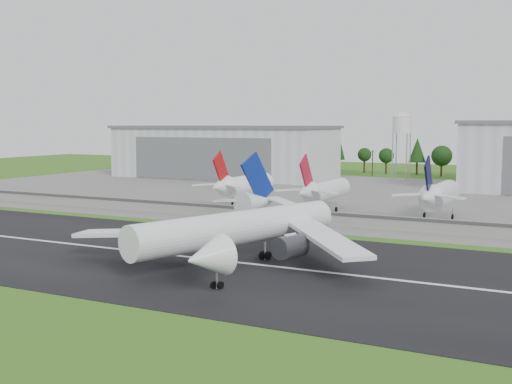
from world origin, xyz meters
The scene contains 13 objects.
ground centered at (0.00, 0.00, 0.00)m, with size 600.00×600.00×0.00m, color #355614.
runway centered at (0.00, 10.00, 0.05)m, with size 320.00×60.00×0.10m, color black.
runway_centerline centered at (0.00, 10.00, 0.11)m, with size 220.00×1.00×0.02m, color white.
apron centered at (0.00, 120.00, 0.05)m, with size 320.00×150.00×0.10m, color slate.
blast_fence centered at (0.00, 54.99, 1.81)m, with size 240.00×0.61×3.50m.
hangar_west centered at (-80.00, 164.92, 11.63)m, with size 97.00×44.00×23.20m.
water_tower centered at (-5.00, 185.00, 24.55)m, with size 8.40×8.40×29.40m.
utility_poles centered at (0.00, 200.00, 0.00)m, with size 230.00×3.00×12.00m, color black, non-canonical shape.
treeline centered at (0.00, 215.00, 0.00)m, with size 320.00×16.00×22.00m, color black, non-canonical shape.
main_airliner centered at (10.81, 9.59, 4.89)m, with size 54.16×57.62×18.17m.
parked_jet_red_a centered at (-24.26, 76.58, 6.30)m, with size 7.36×31.29×16.81m.
parked_jet_red_b centered at (0.87, 76.53, 5.99)m, with size 7.36×31.29×16.48m.
parked_jet_navy centered at (31.66, 76.58, 6.28)m, with size 7.36×31.29×16.79m.
Camera 1 is at (63.09, -86.27, 24.19)m, focal length 45.00 mm.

